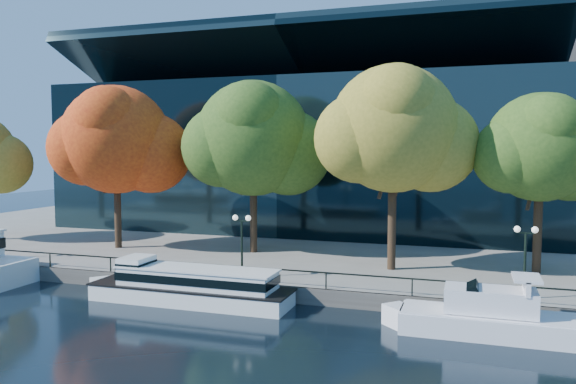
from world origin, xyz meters
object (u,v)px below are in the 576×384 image
(cruiser_near, at_px, (491,317))
(tree_2, at_px, (255,141))
(tour_boat, at_px, (185,284))
(lamp_2, at_px, (526,245))
(tree_3, at_px, (396,131))
(lamp_1, at_px, (242,231))
(tree_1, at_px, (118,142))
(tree_4, at_px, (543,150))

(cruiser_near, height_order, tree_2, tree_2)
(tour_boat, relative_size, cruiser_near, 1.29)
(tour_boat, xyz_separation_m, lamp_2, (19.15, 3.32, 2.87))
(tree_3, distance_m, lamp_1, 12.31)
(tour_boat, bearing_deg, tree_1, 139.06)
(cruiser_near, bearing_deg, tree_2, 144.45)
(tree_2, distance_m, tree_4, 20.78)
(tree_3, bearing_deg, tree_1, 176.35)
(tour_boat, distance_m, tree_3, 17.03)
(tree_4, bearing_deg, tour_boat, -153.01)
(tree_1, bearing_deg, tree_3, -3.65)
(tour_boat, xyz_separation_m, tree_4, (20.63, 10.51, 8.10))
(tree_2, relative_size, tree_3, 0.98)
(lamp_1, bearing_deg, tree_4, 21.42)
(tree_2, bearing_deg, tree_3, -15.03)
(tour_boat, bearing_deg, lamp_1, 55.35)
(tree_4, xyz_separation_m, lamp_2, (-1.48, -7.19, -5.23))
(cruiser_near, bearing_deg, lamp_1, 165.00)
(tree_3, bearing_deg, tree_4, 11.15)
(tree_3, xyz_separation_m, lamp_1, (-9.02, -5.36, -6.45))
(tree_1, bearing_deg, tour_boat, -40.94)
(cruiser_near, relative_size, tree_2, 0.78)
(cruiser_near, relative_size, lamp_2, 2.65)
(tree_1, relative_size, lamp_2, 3.36)
(cruiser_near, relative_size, tree_3, 0.76)
(tree_1, distance_m, lamp_2, 32.13)
(lamp_1, xyz_separation_m, lamp_2, (16.86, 0.00, 0.00))
(tour_boat, height_order, lamp_1, lamp_1)
(cruiser_near, height_order, tree_4, tree_4)
(cruiser_near, distance_m, lamp_2, 5.36)
(tour_boat, distance_m, tree_1, 17.78)
(tour_boat, bearing_deg, tree_4, 26.99)
(lamp_1, bearing_deg, tour_boat, -124.65)
(lamp_2, bearing_deg, tree_4, 78.36)
(tour_boat, xyz_separation_m, lamp_1, (2.29, 3.32, 2.87))
(tree_1, xyz_separation_m, tree_3, (23.00, -1.47, 0.58))
(tour_boat, height_order, cruiser_near, cruiser_near)
(tree_1, height_order, lamp_2, tree_1)
(cruiser_near, bearing_deg, tree_3, 122.66)
(tree_1, bearing_deg, tree_4, 0.66)
(tree_2, relative_size, lamp_1, 3.39)
(tree_3, bearing_deg, cruiser_near, -57.34)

